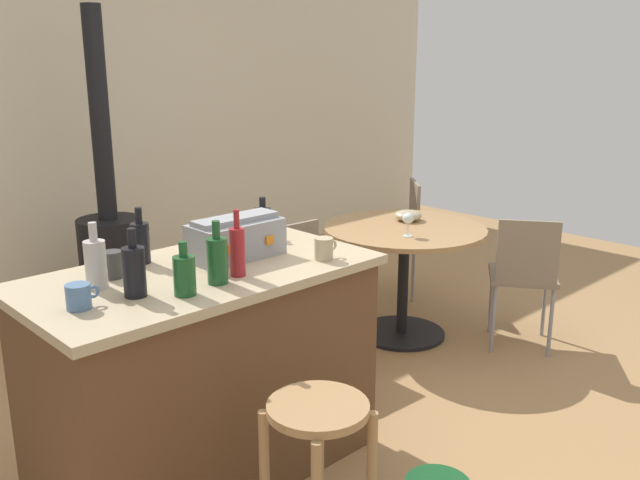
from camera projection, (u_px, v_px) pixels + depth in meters
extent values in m
plane|color=#A37A4C|center=(341.00, 421.00, 3.47)|extent=(8.80, 8.80, 0.00)
cube|color=beige|center=(73.00, 117.00, 5.09)|extent=(8.00, 0.10, 2.70)
cube|color=brown|center=(206.00, 377.00, 2.96)|extent=(1.40, 0.73, 0.90)
cube|color=tan|center=(201.00, 274.00, 2.83)|extent=(1.46, 0.79, 0.04)
cylinder|color=#A37A4C|center=(319.00, 466.00, 2.53)|extent=(0.04, 0.04, 0.65)
cylinder|color=#A37A4C|center=(318.00, 408.00, 2.26)|extent=(0.35, 0.35, 0.03)
cylinder|color=black|center=(401.00, 333.00, 4.54)|extent=(0.57, 0.57, 0.02)
cylinder|color=black|center=(403.00, 284.00, 4.45)|extent=(0.07, 0.07, 0.71)
cylinder|color=#A37A4C|center=(405.00, 229.00, 4.35)|extent=(1.04, 1.04, 0.03)
cube|color=#7F705B|center=(316.00, 297.00, 3.94)|extent=(0.41, 0.41, 0.03)
cube|color=#7F705B|center=(294.00, 257.00, 4.02)|extent=(0.36, 0.04, 0.40)
cylinder|color=gray|center=(318.00, 319.00, 4.23)|extent=(0.02, 0.02, 0.43)
cylinder|color=gray|center=(275.00, 333.00, 4.01)|extent=(0.02, 0.02, 0.43)
cylinder|color=gray|center=(313.00, 351.00, 3.76)|extent=(0.02, 0.02, 0.43)
cylinder|color=gray|center=(357.00, 335.00, 3.98)|extent=(0.02, 0.02, 0.43)
cube|color=#7F705B|center=(522.00, 276.00, 4.28)|extent=(0.56, 0.56, 0.03)
cube|color=#7F705B|center=(528.00, 253.00, 4.04)|extent=(0.23, 0.31, 0.40)
cylinder|color=gray|center=(493.00, 319.00, 4.21)|extent=(0.02, 0.02, 0.45)
cylinder|color=gray|center=(551.00, 323.00, 4.15)|extent=(0.02, 0.02, 0.45)
cylinder|color=gray|center=(544.00, 304.00, 4.47)|extent=(0.02, 0.02, 0.45)
cylinder|color=gray|center=(491.00, 300.00, 4.53)|extent=(0.02, 0.02, 0.45)
cube|color=#7F705B|center=(389.00, 234.00, 5.18)|extent=(0.57, 0.57, 0.03)
cube|color=#7F705B|center=(414.00, 208.00, 5.14)|extent=(0.26, 0.28, 0.40)
cylinder|color=gray|center=(413.00, 272.00, 5.09)|extent=(0.02, 0.02, 0.47)
cylinder|color=gray|center=(406.00, 259.00, 5.42)|extent=(0.02, 0.02, 0.47)
cylinder|color=gray|center=(364.00, 259.00, 5.41)|extent=(0.02, 0.02, 0.47)
cylinder|color=gray|center=(368.00, 272.00, 5.08)|extent=(0.02, 0.02, 0.47)
cylinder|color=black|center=(116.00, 310.00, 4.90)|extent=(0.37, 0.37, 0.06)
cylinder|color=black|center=(112.00, 263.00, 4.81)|extent=(0.44, 0.44, 0.64)
cube|color=#2D2826|center=(127.00, 270.00, 4.65)|extent=(0.20, 0.02, 0.20)
cylinder|color=black|center=(100.00, 115.00, 4.54)|extent=(0.13, 0.13, 1.42)
cube|color=gray|center=(236.00, 240.00, 2.97)|extent=(0.41, 0.20, 0.16)
cube|color=gray|center=(235.00, 219.00, 2.95)|extent=(0.39, 0.12, 0.02)
cube|color=orange|center=(232.00, 249.00, 2.83)|extent=(0.04, 0.01, 0.04)
cube|color=orange|center=(270.00, 240.00, 2.96)|extent=(0.04, 0.01, 0.04)
cylinder|color=black|center=(134.00, 272.00, 2.49)|extent=(0.08, 0.08, 0.19)
cylinder|color=black|center=(132.00, 238.00, 2.46)|extent=(0.03, 0.03, 0.07)
cylinder|color=maroon|center=(237.00, 252.00, 2.72)|extent=(0.06, 0.06, 0.20)
cylinder|color=maroon|center=(236.00, 219.00, 2.69)|extent=(0.02, 0.02, 0.08)
cylinder|color=#194C23|center=(217.00, 261.00, 2.63)|extent=(0.08, 0.08, 0.18)
cylinder|color=#194C23|center=(216.00, 230.00, 2.60)|extent=(0.03, 0.03, 0.07)
cylinder|color=black|center=(263.00, 223.00, 3.32)|extent=(0.08, 0.08, 0.14)
cylinder|color=black|center=(262.00, 203.00, 3.29)|extent=(0.03, 0.03, 0.06)
cylinder|color=#B7B2AD|center=(96.00, 265.00, 2.58)|extent=(0.08, 0.08, 0.19)
cylinder|color=#B7B2AD|center=(93.00, 232.00, 2.55)|extent=(0.03, 0.03, 0.07)
cylinder|color=black|center=(140.00, 243.00, 2.89)|extent=(0.08, 0.08, 0.17)
cylinder|color=black|center=(138.00, 215.00, 2.86)|extent=(0.03, 0.03, 0.07)
cylinder|color=#194C23|center=(184.00, 276.00, 2.51)|extent=(0.08, 0.08, 0.15)
cylinder|color=#194C23|center=(183.00, 249.00, 2.48)|extent=(0.03, 0.03, 0.06)
cylinder|color=tan|center=(324.00, 249.00, 2.95)|extent=(0.08, 0.08, 0.10)
torus|color=tan|center=(332.00, 245.00, 2.99)|extent=(0.05, 0.01, 0.05)
cylinder|color=#4C7099|center=(78.00, 297.00, 2.38)|extent=(0.09, 0.09, 0.09)
torus|color=#4C7099|center=(93.00, 292.00, 2.41)|extent=(0.05, 0.01, 0.05)
cylinder|color=#383838|center=(113.00, 265.00, 2.71)|extent=(0.08, 0.08, 0.11)
torus|color=#383838|center=(125.00, 261.00, 2.74)|extent=(0.05, 0.01, 0.05)
cylinder|color=silver|center=(407.00, 236.00, 4.12)|extent=(0.06, 0.06, 0.00)
cylinder|color=silver|center=(408.00, 229.00, 4.11)|extent=(0.01, 0.01, 0.08)
ellipsoid|color=silver|center=(408.00, 218.00, 4.09)|extent=(0.07, 0.07, 0.06)
ellipsoid|color=tan|center=(408.00, 215.00, 4.50)|extent=(0.18, 0.18, 0.07)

